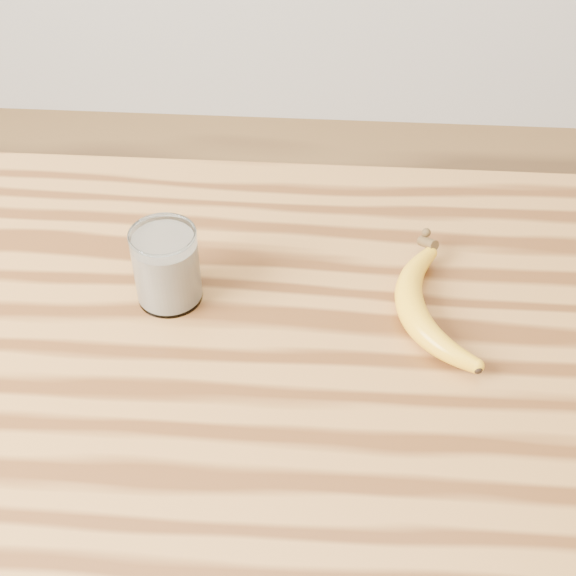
{
  "coord_description": "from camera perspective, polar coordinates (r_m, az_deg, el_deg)",
  "views": [
    {
      "loc": [
        0.24,
        -0.51,
        1.52
      ],
      "look_at": [
        0.2,
        0.12,
        0.93
      ],
      "focal_mm": 50.0,
      "sensor_mm": 36.0,
      "label": 1
    }
  ],
  "objects": [
    {
      "name": "table",
      "position": [
        0.94,
        -12.99,
        -11.7
      ],
      "size": [
        1.2,
        0.8,
        0.9
      ],
      "color": "#A16A32",
      "rests_on": "ground"
    },
    {
      "name": "smoothie_glass",
      "position": [
        0.88,
        -8.63,
        1.49
      ],
      "size": [
        0.07,
        0.07,
        0.09
      ],
      "color": "white",
      "rests_on": "table"
    },
    {
      "name": "banana",
      "position": [
        0.87,
        8.72,
        -1.53
      ],
      "size": [
        0.15,
        0.27,
        0.03
      ],
      "primitive_type": null,
      "rotation": [
        0.0,
        0.0,
        0.2
      ],
      "color": "gold",
      "rests_on": "table"
    }
  ]
}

